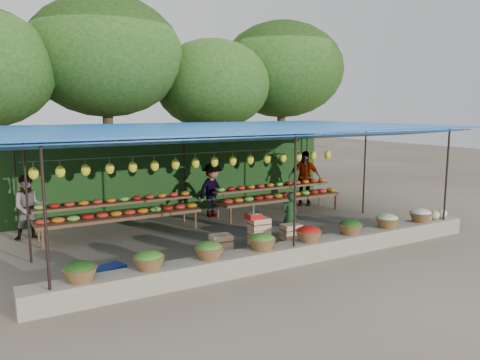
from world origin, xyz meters
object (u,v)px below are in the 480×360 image
crate_counter (258,238)px  blue_crate_front (46,297)px  weighing_scale (254,215)px  blue_crate_back (111,273)px  vendor_seated (290,216)px

crate_counter → blue_crate_front: size_ratio=4.71×
crate_counter → weighing_scale: size_ratio=6.54×
blue_crate_front → blue_crate_back: size_ratio=1.01×
weighing_scale → blue_crate_front: 4.69m
weighing_scale → vendor_seated: bearing=18.6°
crate_counter → blue_crate_back: crate_counter is taller
vendor_seated → weighing_scale: bearing=32.1°
vendor_seated → blue_crate_back: 4.75m
weighing_scale → blue_crate_front: bearing=-169.7°
crate_counter → blue_crate_front: crate_counter is taller
crate_counter → blue_crate_back: bearing=-176.2°
weighing_scale → blue_crate_back: weighing_scale is taller
vendor_seated → blue_crate_front: bearing=25.7°
blue_crate_back → weighing_scale: bearing=-17.5°
weighing_scale → vendor_seated: 1.45m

